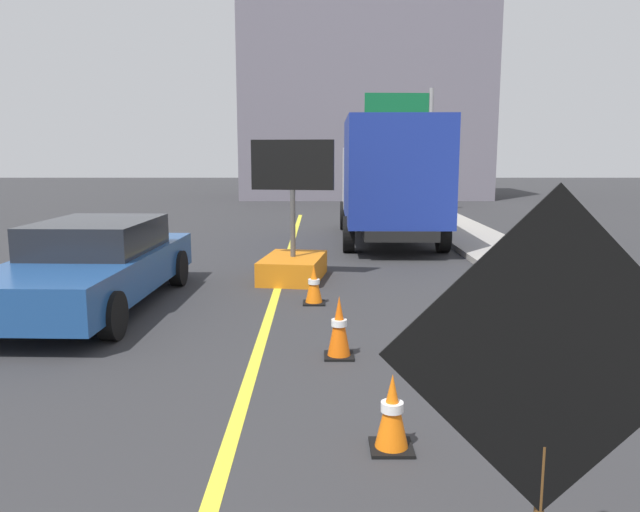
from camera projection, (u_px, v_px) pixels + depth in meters
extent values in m
cube|color=yellow|center=(254.00, 375.00, 6.98)|extent=(0.14, 36.00, 0.01)
cube|color=orange|center=(552.00, 354.00, 2.99)|extent=(1.56, 0.05, 1.56)
cube|color=black|center=(553.00, 355.00, 2.97)|extent=(1.63, 0.03, 1.63)
cube|color=black|center=(550.00, 353.00, 3.01)|extent=(0.28, 0.01, 0.52)
cube|color=orange|center=(296.00, 268.00, 12.24)|extent=(1.35, 1.94, 0.45)
cylinder|color=#4C4C4C|center=(296.00, 223.00, 12.10)|extent=(0.10, 0.10, 1.30)
cube|color=black|center=(295.00, 165.00, 11.91)|extent=(1.59, 0.31, 0.95)
sphere|color=yellow|center=(324.00, 165.00, 11.88)|extent=(0.09, 0.09, 0.09)
sphere|color=yellow|center=(309.00, 165.00, 11.92)|extent=(0.09, 0.09, 0.09)
sphere|color=yellow|center=(293.00, 165.00, 11.97)|extent=(0.09, 0.09, 0.09)
sphere|color=yellow|center=(278.00, 165.00, 12.01)|extent=(0.09, 0.09, 0.09)
sphere|color=yellow|center=(269.00, 155.00, 12.01)|extent=(0.09, 0.09, 0.09)
sphere|color=yellow|center=(269.00, 174.00, 12.07)|extent=(0.09, 0.09, 0.09)
cube|color=black|center=(391.00, 220.00, 17.61)|extent=(1.83, 7.25, 0.25)
cube|color=silver|center=(384.00, 178.00, 19.99)|extent=(2.48, 2.06, 1.90)
cube|color=navy|center=(396.00, 170.00, 16.28)|extent=(2.53, 4.95, 2.63)
cylinder|color=black|center=(347.00, 215.00, 20.07)|extent=(0.30, 0.90, 0.90)
cylinder|color=black|center=(421.00, 216.00, 20.02)|extent=(0.30, 0.90, 0.90)
cylinder|color=black|center=(351.00, 234.00, 15.51)|extent=(0.30, 0.90, 0.90)
cylinder|color=black|center=(446.00, 234.00, 15.46)|extent=(0.30, 0.90, 0.90)
cube|color=navy|center=(96.00, 272.00, 9.95)|extent=(2.08, 5.23, 0.60)
cube|color=black|center=(101.00, 236.00, 10.11)|extent=(1.76, 2.38, 0.50)
cylinder|color=black|center=(115.00, 315.00, 8.27)|extent=(0.24, 0.67, 0.66)
cylinder|color=black|center=(181.00, 268.00, 11.64)|extent=(0.24, 0.67, 0.66)
cylinder|color=black|center=(85.00, 267.00, 11.71)|extent=(0.24, 0.67, 0.66)
cylinder|color=gray|center=(433.00, 151.00, 25.40)|extent=(0.18, 0.18, 5.00)
cube|color=#0F6033|center=(400.00, 109.00, 25.06)|extent=(2.60, 0.20, 1.30)
cube|color=white|center=(400.00, 109.00, 25.09)|extent=(1.82, 0.10, 0.18)
cube|color=slate|center=(367.00, 96.00, 33.77)|extent=(13.00, 6.12, 10.93)
cube|color=black|center=(394.00, 448.00, 5.25)|extent=(0.36, 0.36, 0.03)
cone|color=orange|center=(395.00, 410.00, 5.19)|extent=(0.28, 0.28, 0.63)
cylinder|color=white|center=(395.00, 407.00, 5.19)|extent=(0.19, 0.19, 0.08)
cube|color=black|center=(342.00, 356.00, 7.61)|extent=(0.36, 0.36, 0.03)
cone|color=#EA5B0C|center=(342.00, 326.00, 7.54)|extent=(0.28, 0.28, 0.73)
cylinder|color=white|center=(342.00, 323.00, 7.54)|extent=(0.19, 0.19, 0.08)
cube|color=black|center=(317.00, 303.00, 10.28)|extent=(0.36, 0.36, 0.03)
cone|color=orange|center=(317.00, 283.00, 10.23)|extent=(0.28, 0.28, 0.63)
cylinder|color=white|center=(317.00, 282.00, 10.22)|extent=(0.19, 0.19, 0.08)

